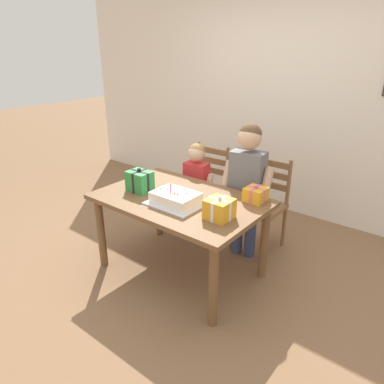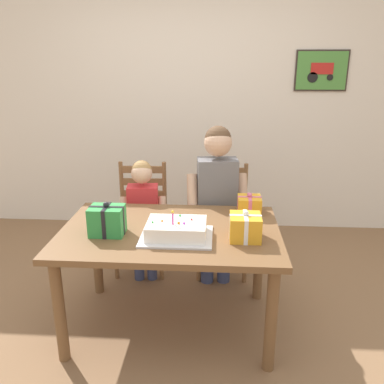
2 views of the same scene
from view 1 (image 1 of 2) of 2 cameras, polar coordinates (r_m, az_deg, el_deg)
The scene contains 11 objects.
ground_plane at distance 3.38m, azimuth -1.76°, elevation -12.30°, with size 20.00×20.00×0.00m, color #846042.
back_wall at distance 4.41m, azimuth 14.30°, elevation 13.68°, with size 6.40×0.11×2.60m.
dining_table at distance 3.06m, azimuth -1.90°, elevation -2.57°, with size 1.41×0.92×0.73m.
birthday_cake at distance 2.89m, azimuth -2.62°, elevation -1.08°, with size 0.44×0.34×0.19m.
gift_box_red_large at distance 2.99m, azimuth 10.10°, elevation -0.38°, with size 0.17×0.17×0.15m.
gift_box_beside_cake at distance 3.17m, azimuth -8.33°, elevation 1.73°, with size 0.22×0.17×0.22m.
gift_box_corner_small at distance 2.66m, azimuth 4.38°, elevation -2.70°, with size 0.19×0.19×0.19m.
chair_left at distance 3.93m, azimuth 2.04°, elevation 0.68°, with size 0.43×0.43×0.92m.
chair_right at distance 3.59m, azimuth 11.09°, elevation -1.92°, with size 0.42×0.42×0.92m.
child_older at distance 3.30m, azimuth 8.78°, elevation 2.09°, with size 0.49×0.29×1.30m.
child_younger at distance 3.66m, azimuth 0.70°, elevation 1.64°, with size 0.38×0.23×1.03m.
Camera 1 is at (1.80, -2.11, 1.93)m, focal length 33.44 mm.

